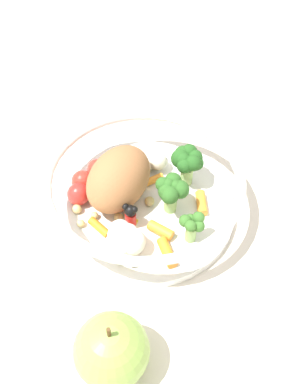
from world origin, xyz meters
The scene contains 3 objects.
ground_plane centered at (0.00, 0.00, 0.00)m, with size 2.40×2.40×0.00m, color silver.
food_container centered at (0.00, -0.01, 0.03)m, with size 0.23×0.23×0.08m.
loose_apple centered at (0.19, 0.03, 0.03)m, with size 0.07×0.07×0.08m.
Camera 1 is at (0.32, 0.10, 0.42)m, focal length 40.40 mm.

